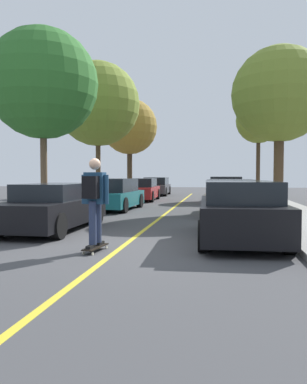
{
  "coord_description": "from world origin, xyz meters",
  "views": [
    {
      "loc": [
        1.98,
        -8.02,
        1.54
      ],
      "look_at": [
        -0.12,
        4.93,
        0.96
      ],
      "focal_mm": 36.4,
      "sensor_mm": 36.0,
      "label": 1
    }
  ],
  "objects_px": {
    "parked_car_right_near": "(231,198)",
    "parked_car_left_farthest": "(156,186)",
    "skateboard": "(95,247)",
    "street_tree_left_far": "(130,127)",
    "street_tree_left_nearest": "(43,84)",
    "fire_hydrant": "(56,203)",
    "street_tree_left_near": "(98,104)",
    "parked_car_right_far": "(226,190)",
    "parked_car_left_near": "(113,194)",
    "skateboarder": "(94,197)",
    "street_tree_right_nearest": "(280,95)",
    "parked_car_left_far": "(141,190)",
    "parked_car_right_nearest": "(239,211)",
    "street_tree_right_near": "(259,121)",
    "parked_car_left_nearest": "(54,207)"
  },
  "relations": [
    {
      "from": "fire_hydrant",
      "to": "skateboarder",
      "type": "height_order",
      "value": "skateboarder"
    },
    {
      "from": "parked_car_right_nearest",
      "to": "street_tree_left_nearest",
      "type": "relative_size",
      "value": 0.64
    },
    {
      "from": "street_tree_left_nearest",
      "to": "street_tree_left_near",
      "type": "height_order",
      "value": "street_tree_left_near"
    },
    {
      "from": "parked_car_right_nearest",
      "to": "fire_hydrant",
      "type": "distance_m",
      "value": 7.99
    },
    {
      "from": "parked_car_right_near",
      "to": "street_tree_left_near",
      "type": "bearing_deg",
      "value": 139.85
    },
    {
      "from": "skateboard",
      "to": "skateboarder",
      "type": "height_order",
      "value": "skateboarder"
    },
    {
      "from": "skateboarder",
      "to": "street_tree_right_near",
      "type": "bearing_deg",
      "value": 74.64
    },
    {
      "from": "street_tree_right_near",
      "to": "skateboarder",
      "type": "xyz_separation_m",
      "value": [
        -5.0,
        -18.21,
        -3.84
      ]
    },
    {
      "from": "parked_car_left_nearest",
      "to": "street_tree_left_near",
      "type": "xyz_separation_m",
      "value": [
        -2.08,
        10.8,
        4.83
      ]
    },
    {
      "from": "street_tree_left_far",
      "to": "skateboard",
      "type": "relative_size",
      "value": 8.32
    },
    {
      "from": "street_tree_left_nearest",
      "to": "street_tree_left_near",
      "type": "xyz_separation_m",
      "value": [
        0.0,
        6.95,
        0.47
      ]
    },
    {
      "from": "street_tree_left_nearest",
      "to": "skateboard",
      "type": "xyz_separation_m",
      "value": [
        4.18,
        -6.65,
        -4.92
      ]
    },
    {
      "from": "parked_car_left_far",
      "to": "skateboard",
      "type": "height_order",
      "value": "parked_car_left_far"
    },
    {
      "from": "parked_car_left_far",
      "to": "skateboarder",
      "type": "relative_size",
      "value": 2.43
    },
    {
      "from": "parked_car_left_far",
      "to": "parked_car_right_nearest",
      "type": "xyz_separation_m",
      "value": [
        5.02,
        -13.56,
        0.05
      ]
    },
    {
      "from": "skateboard",
      "to": "skateboarder",
      "type": "bearing_deg",
      "value": -96.84
    },
    {
      "from": "parked_car_left_near",
      "to": "parked_car_left_farthest",
      "type": "bearing_deg",
      "value": 90.01
    },
    {
      "from": "parked_car_left_farthest",
      "to": "parked_car_right_far",
      "type": "height_order",
      "value": "parked_car_right_far"
    },
    {
      "from": "parked_car_left_near",
      "to": "parked_car_left_farthest",
      "type": "xyz_separation_m",
      "value": [
        -0.0,
        12.46,
        -0.01
      ]
    },
    {
      "from": "parked_car_left_farthest",
      "to": "street_tree_left_near",
      "type": "distance_m",
      "value": 9.52
    },
    {
      "from": "street_tree_left_far",
      "to": "skateboard",
      "type": "xyz_separation_m",
      "value": [
        4.18,
        -21.58,
        -5.09
      ]
    },
    {
      "from": "parked_car_left_near",
      "to": "skateboarder",
      "type": "xyz_separation_m",
      "value": [
        2.09,
        -9.13,
        0.43
      ]
    },
    {
      "from": "parked_car_right_near",
      "to": "skateboard",
      "type": "distance_m",
      "value": 8.17
    },
    {
      "from": "parked_car_left_farthest",
      "to": "street_tree_left_nearest",
      "type": "distance_m",
      "value": 15.66
    },
    {
      "from": "fire_hydrant",
      "to": "street_tree_left_near",
      "type": "bearing_deg",
      "value": 94.58
    },
    {
      "from": "parked_car_right_near",
      "to": "parked_car_left_farthest",
      "type": "bearing_deg",
      "value": 109.81
    },
    {
      "from": "parked_car_right_far",
      "to": "street_tree_left_near",
      "type": "xyz_separation_m",
      "value": [
        -7.1,
        -0.68,
        4.78
      ]
    },
    {
      "from": "street_tree_right_nearest",
      "to": "skateboarder",
      "type": "height_order",
      "value": "street_tree_right_nearest"
    },
    {
      "from": "parked_car_right_nearest",
      "to": "parked_car_left_near",
      "type": "bearing_deg",
      "value": 124.47
    },
    {
      "from": "parked_car_left_nearest",
      "to": "parked_car_left_far",
      "type": "bearing_deg",
      "value": 90.01
    },
    {
      "from": "street_tree_right_nearest",
      "to": "fire_hydrant",
      "type": "height_order",
      "value": "street_tree_right_nearest"
    },
    {
      "from": "street_tree_left_near",
      "to": "parked_car_left_far",
      "type": "bearing_deg",
      "value": 39.97
    },
    {
      "from": "street_tree_right_near",
      "to": "street_tree_left_nearest",
      "type": "bearing_deg",
      "value": -128.51
    },
    {
      "from": "parked_car_left_nearest",
      "to": "street_tree_right_nearest",
      "type": "distance_m",
      "value": 10.85
    },
    {
      "from": "street_tree_right_near",
      "to": "fire_hydrant",
      "type": "height_order",
      "value": "street_tree_right_near"
    },
    {
      "from": "parked_car_left_farthest",
      "to": "street_tree_right_nearest",
      "type": "height_order",
      "value": "street_tree_right_nearest"
    },
    {
      "from": "parked_car_right_far",
      "to": "skateboard",
      "type": "height_order",
      "value": "parked_car_right_far"
    },
    {
      "from": "parked_car_right_nearest",
      "to": "street_tree_left_near",
      "type": "xyz_separation_m",
      "value": [
        -7.1,
        11.82,
        4.78
      ]
    },
    {
      "from": "street_tree_left_nearest",
      "to": "parked_car_left_near",
      "type": "bearing_deg",
      "value": 49.68
    },
    {
      "from": "parked_car_left_farthest",
      "to": "street_tree_right_near",
      "type": "relative_size",
      "value": 0.71
    },
    {
      "from": "parked_car_right_near",
      "to": "fire_hydrant",
      "type": "distance_m",
      "value": 6.63
    },
    {
      "from": "skateboarder",
      "to": "street_tree_right_nearest",
      "type": "bearing_deg",
      "value": 63.03
    },
    {
      "from": "street_tree_right_nearest",
      "to": "skateboard",
      "type": "relative_size",
      "value": 7.94
    },
    {
      "from": "street_tree_left_near",
      "to": "street_tree_right_near",
      "type": "bearing_deg",
      "value": 26.52
    },
    {
      "from": "street_tree_left_nearest",
      "to": "skateboard",
      "type": "distance_m",
      "value": 9.26
    },
    {
      "from": "parked_car_right_far",
      "to": "parked_car_left_nearest",
      "type": "bearing_deg",
      "value": -113.63
    },
    {
      "from": "parked_car_left_farthest",
      "to": "parked_car_right_near",
      "type": "relative_size",
      "value": 1.07
    },
    {
      "from": "parked_car_left_nearest",
      "to": "parked_car_left_near",
      "type": "xyz_separation_m",
      "value": [
        -0.0,
        6.29,
        0.04
      ]
    },
    {
      "from": "street_tree_left_far",
      "to": "street_tree_left_nearest",
      "type": "bearing_deg",
      "value": -90.0
    },
    {
      "from": "parked_car_right_nearest",
      "to": "street_tree_right_near",
      "type": "bearing_deg",
      "value": 82.79
    }
  ]
}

